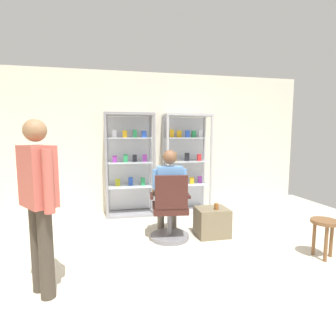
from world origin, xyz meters
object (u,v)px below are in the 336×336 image
wooden_stool (325,228)px  display_cabinet_left (130,164)px  office_chair (170,213)px  tea_glass (216,206)px  display_cabinet_right (186,163)px  storage_crate (212,222)px  standing_customer (39,197)px  seated_shopkeeper (169,189)px

wooden_stool → display_cabinet_left: bearing=133.0°
display_cabinet_left → office_chair: size_ratio=1.98×
display_cabinet_left → tea_glass: size_ratio=20.41×
display_cabinet_left → display_cabinet_right: size_ratio=1.00×
display_cabinet_right → office_chair: 1.67m
storage_crate → standing_customer: size_ratio=0.29×
display_cabinet_left → office_chair: 1.61m
seated_shopkeeper → storage_crate: seated_shopkeeper is taller
display_cabinet_right → standing_customer: size_ratio=1.17×
standing_customer → wooden_stool: size_ratio=3.43×
storage_crate → wooden_stool: 1.45m
seated_shopkeeper → storage_crate: bearing=-10.8°
display_cabinet_left → wooden_stool: display_cabinet_left is taller
display_cabinet_left → wooden_stool: (2.19, -2.35, -0.59)m
tea_glass → wooden_stool: bearing=-40.7°
display_cabinet_left → seated_shopkeeper: bearing=-69.1°
wooden_stool → standing_customer: bearing=-178.0°
display_cabinet_left → storage_crate: bearing=-51.2°
display_cabinet_left → tea_glass: bearing=-51.7°
display_cabinet_left → storage_crate: display_cabinet_left is taller
display_cabinet_right → wooden_stool: bearing=-65.1°
display_cabinet_right → tea_glass: (0.05, -1.46, -0.50)m
office_chair → standing_customer: size_ratio=0.59×
standing_customer → wooden_stool: 3.21m
storage_crate → tea_glass: bearing=-62.7°
display_cabinet_left → standing_customer: bearing=-111.5°
storage_crate → wooden_stool: size_ratio=0.98×
seated_shopkeeper → standing_customer: size_ratio=0.79×
tea_glass → standing_customer: standing_customer is taller
standing_customer → office_chair: bearing=35.5°
display_cabinet_right → seated_shopkeeper: (-0.61, -1.27, -0.25)m
office_chair → wooden_stool: office_chair is taller
standing_customer → display_cabinet_right: bearing=49.9°
display_cabinet_right → tea_glass: 1.54m
seated_shopkeeper → wooden_stool: (1.70, -1.08, -0.34)m
storage_crate → standing_customer: (-2.09, -1.07, 0.72)m
office_chair → tea_glass: 0.69m
display_cabinet_right → storage_crate: (0.02, -1.39, -0.76)m
wooden_stool → display_cabinet_right: bearing=114.9°
seated_shopkeeper → storage_crate: (0.63, -0.12, -0.50)m
display_cabinet_left → seated_shopkeeper: display_cabinet_left is taller
display_cabinet_left → wooden_stool: bearing=-47.0°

